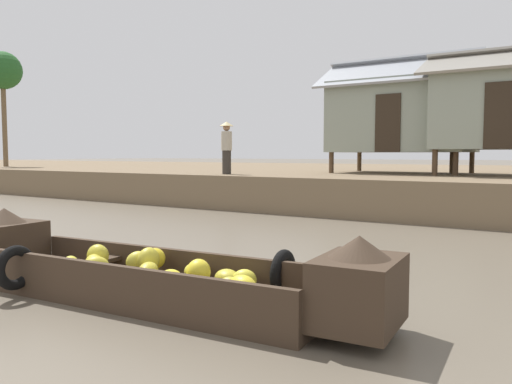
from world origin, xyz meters
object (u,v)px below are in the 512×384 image
Objects in this scene: banana_boat at (148,273)px; vendor_person at (227,145)px; stilt_house_left at (402,115)px; stilt_house_mid_left at (507,107)px; palm_tree_near at (3,72)px.

vendor_person is (-5.50, 9.01, 1.62)m from banana_boat.
vendor_person is (-4.34, -4.03, -1.02)m from stilt_house_left.
stilt_house_left reaches higher than banana_boat.
stilt_house_mid_left is at bearing 80.57° from banana_boat.
stilt_house_mid_left reaches higher than vendor_person.
palm_tree_near reaches higher than stilt_house_left.
stilt_house_left is 0.87× the size of palm_tree_near.
banana_boat is 12.92m from stilt_house_mid_left.
banana_boat is 13.35m from stilt_house_left.
banana_boat is 3.41× the size of vendor_person.
stilt_house_mid_left is at bearing 3.47° from palm_tree_near.
stilt_house_left is 3.28m from stilt_house_mid_left.
banana_boat is 24.49m from palm_tree_near.
banana_boat is at bearing -99.43° from stilt_house_mid_left.
stilt_house_left is at bearing 5.65° from palm_tree_near.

